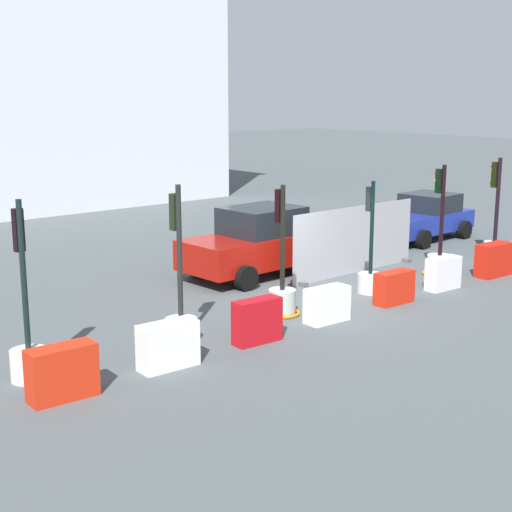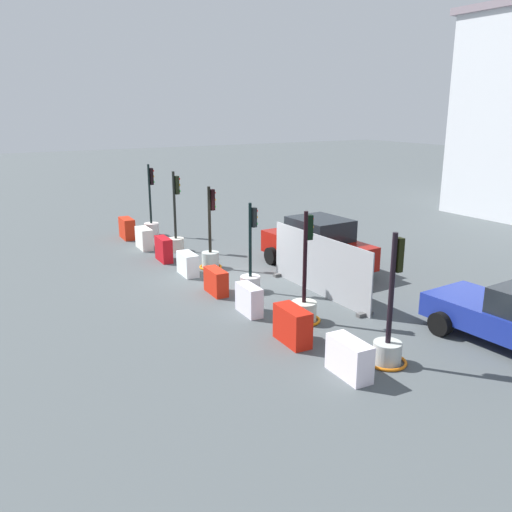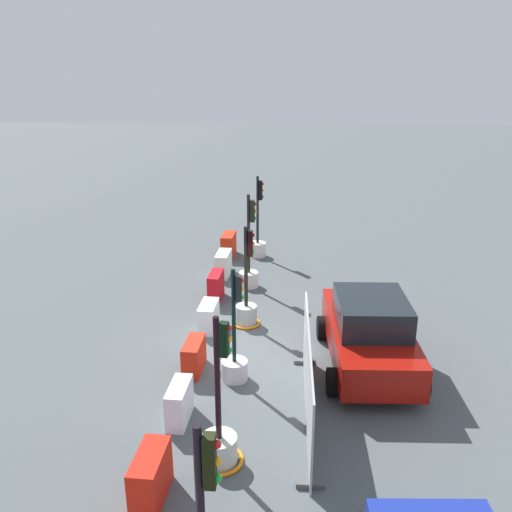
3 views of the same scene
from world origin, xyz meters
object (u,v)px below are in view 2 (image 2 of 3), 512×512
at_px(construction_barrier_1, 144,238).
at_px(construction_barrier_6, 292,326).
at_px(traffic_light_0, 151,222).
at_px(construction_barrier_5, 249,300).
at_px(construction_barrier_7, 349,358).
at_px(car_red_compact, 317,245).
at_px(traffic_light_2, 211,254).
at_px(traffic_light_5, 388,341).
at_px(traffic_light_3, 251,275).
at_px(traffic_light_4, 304,305).
at_px(construction_barrier_4, 216,282).
at_px(traffic_light_1, 176,235).
at_px(construction_barrier_2, 164,249).
at_px(construction_barrier_0, 127,228).
at_px(construction_barrier_3, 188,264).

bearing_deg(construction_barrier_1, construction_barrier_6, -0.02).
distance_m(traffic_light_0, construction_barrier_5, 10.56).
xyz_separation_m(construction_barrier_7, car_red_compact, (-6.66, 4.17, 0.48)).
distance_m(traffic_light_2, traffic_light_5, 8.71).
height_order(construction_barrier_5, construction_barrier_7, construction_barrier_5).
height_order(traffic_light_3, traffic_light_4, traffic_light_4).
height_order(construction_barrier_4, car_red_compact, car_red_compact).
distance_m(traffic_light_4, construction_barrier_1, 9.63).
bearing_deg(construction_barrier_4, car_red_compact, 96.91).
bearing_deg(traffic_light_5, traffic_light_1, -178.87).
xyz_separation_m(construction_barrier_4, construction_barrier_6, (4.16, -0.03, 0.06)).
bearing_deg(construction_barrier_5, traffic_light_5, 15.44).
distance_m(construction_barrier_2, construction_barrier_5, 6.24).
height_order(traffic_light_1, construction_barrier_0, traffic_light_1).
bearing_deg(construction_barrier_6, traffic_light_5, 31.58).
bearing_deg(construction_barrier_5, construction_barrier_0, -179.46).
distance_m(construction_barrier_5, car_red_compact, 4.89).
bearing_deg(construction_barrier_1, construction_barrier_5, 0.39).
height_order(construction_barrier_0, construction_barrier_2, same).
xyz_separation_m(construction_barrier_0, construction_barrier_3, (6.27, 0.11, -0.06)).
bearing_deg(construction_barrier_5, construction_barrier_7, 0.34).
bearing_deg(traffic_light_1, construction_barrier_6, -5.86).
bearing_deg(traffic_light_4, car_red_compact, 139.00).
bearing_deg(traffic_light_3, construction_barrier_5, -31.41).
height_order(traffic_light_0, construction_barrier_7, traffic_light_0).
relative_size(traffic_light_2, construction_barrier_0, 2.56).
height_order(construction_barrier_3, construction_barrier_7, construction_barrier_7).
bearing_deg(construction_barrier_5, traffic_light_1, 172.88).
bearing_deg(traffic_light_4, construction_barrier_2, -172.09).
bearing_deg(construction_barrier_7, construction_barrier_0, -179.52).
height_order(traffic_light_1, traffic_light_3, traffic_light_1).
xyz_separation_m(traffic_light_3, traffic_light_5, (5.79, 0.15, 0.02)).
distance_m(traffic_light_3, construction_barrier_0, 8.89).
bearing_deg(construction_barrier_4, construction_barrier_5, 0.92).
xyz_separation_m(traffic_light_4, traffic_light_5, (2.95, 0.16, 0.07)).
height_order(traffic_light_2, traffic_light_3, traffic_light_2).
relative_size(construction_barrier_2, car_red_compact, 0.24).
distance_m(traffic_light_4, construction_barrier_3, 5.49).
height_order(traffic_light_4, construction_barrier_4, traffic_light_4).
relative_size(construction_barrier_1, construction_barrier_4, 1.07).
relative_size(construction_barrier_3, construction_barrier_5, 1.03).
bearing_deg(construction_barrier_3, traffic_light_5, 7.78).
bearing_deg(construction_barrier_4, traffic_light_5, 10.91).
xyz_separation_m(construction_barrier_0, car_red_compact, (7.98, 4.29, 0.45)).
bearing_deg(construction_barrier_0, construction_barrier_6, 0.17).
distance_m(traffic_light_3, construction_barrier_4, 1.09).
height_order(construction_barrier_7, car_red_compact, car_red_compact).
distance_m(traffic_light_0, car_red_compact, 8.63).
bearing_deg(traffic_light_0, construction_barrier_6, -4.95).
bearing_deg(traffic_light_0, construction_barrier_1, -27.12).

